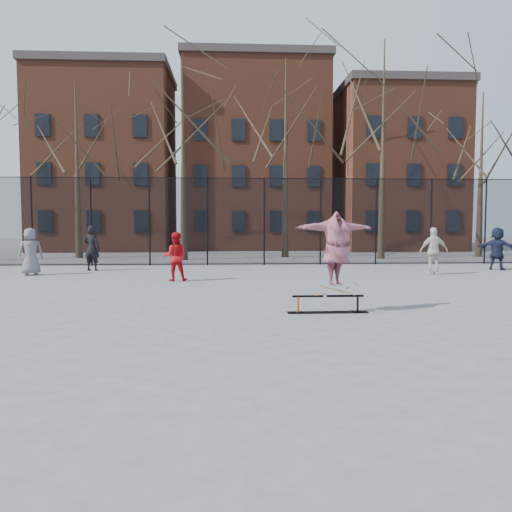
{
  "coord_description": "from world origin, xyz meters",
  "views": [
    {
      "loc": [
        -0.41,
        -9.79,
        2.01
      ],
      "look_at": [
        0.2,
        1.5,
        1.22
      ],
      "focal_mm": 35.0,
      "sensor_mm": 36.0,
      "label": 1
    }
  ],
  "objects": [
    {
      "name": "skateboard",
      "position": [
        1.94,
        0.97,
        0.44
      ],
      "size": [
        0.87,
        0.21,
        0.1
      ],
      "primitive_type": null,
      "color": "olive",
      "rests_on": "skate_rail"
    },
    {
      "name": "skater",
      "position": [
        1.94,
        0.97,
        1.3
      ],
      "size": [
        2.04,
        1.26,
        1.62
      ],
      "primitive_type": "imported",
      "rotation": [
        0.0,
        0.0,
        0.39
      ],
      "color": "#573990",
      "rests_on": "skateboard"
    },
    {
      "name": "bystander_white",
      "position": [
        7.29,
        8.56,
        0.89
      ],
      "size": [
        1.07,
        0.5,
        1.78
      ],
      "primitive_type": "imported",
      "rotation": [
        0.0,
        0.0,
        3.08
      ],
      "color": "beige",
      "rests_on": "ground"
    },
    {
      "name": "rowhouses",
      "position": [
        0.72,
        26.0,
        6.06
      ],
      "size": [
        29.0,
        7.0,
        13.0
      ],
      "color": "brown",
      "rests_on": "ground"
    },
    {
      "name": "bystander_grey",
      "position": [
        -7.79,
        9.15,
        0.88
      ],
      "size": [
        1.02,
        0.87,
        1.77
      ],
      "primitive_type": "imported",
      "rotation": [
        0.0,
        0.0,
        3.57
      ],
      "color": "slate",
      "rests_on": "ground"
    },
    {
      "name": "bystander_red",
      "position": [
        -2.22,
        7.06,
        0.82
      ],
      "size": [
        0.83,
        0.66,
        1.65
      ],
      "primitive_type": "imported",
      "rotation": [
        0.0,
        0.0,
        3.19
      ],
      "color": "red",
      "rests_on": "ground"
    },
    {
      "name": "ground",
      "position": [
        0.0,
        0.0,
        0.0
      ],
      "size": [
        100.0,
        100.0,
        0.0
      ],
      "primitive_type": "plane",
      "color": "#5C5B60"
    },
    {
      "name": "skate_rail",
      "position": [
        1.76,
        0.97,
        0.15
      ],
      "size": [
        1.79,
        0.27,
        0.39
      ],
      "color": "black",
      "rests_on": "ground"
    },
    {
      "name": "bystander_navy",
      "position": [
        10.67,
        10.21,
        0.88
      ],
      "size": [
        1.56,
        1.5,
        1.77
      ],
      "primitive_type": "imported",
      "rotation": [
        0.0,
        0.0,
        2.39
      ],
      "color": "#1C2138",
      "rests_on": "ground"
    },
    {
      "name": "fence",
      "position": [
        -0.01,
        13.0,
        2.05
      ],
      "size": [
        34.03,
        0.07,
        4.0
      ],
      "color": "black",
      "rests_on": "ground"
    },
    {
      "name": "tree_row",
      "position": [
        -0.25,
        17.15,
        7.36
      ],
      "size": [
        33.66,
        7.46,
        10.67
      ],
      "color": "black",
      "rests_on": "ground"
    },
    {
      "name": "bystander_black",
      "position": [
        -5.98,
        10.75,
        0.92
      ],
      "size": [
        0.75,
        0.57,
        1.83
      ],
      "primitive_type": "imported",
      "rotation": [
        0.0,
        0.0,
        2.92
      ],
      "color": "black",
      "rests_on": "ground"
    }
  ]
}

